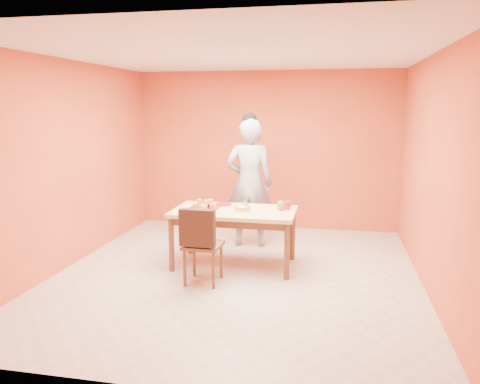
% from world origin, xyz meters
% --- Properties ---
extents(floor, '(5.00, 5.00, 0.00)m').
position_xyz_m(floor, '(0.00, 0.00, 0.00)').
color(floor, beige).
rests_on(floor, ground).
extents(ceiling, '(5.00, 5.00, 0.00)m').
position_xyz_m(ceiling, '(0.00, 0.00, 2.70)').
color(ceiling, silver).
rests_on(ceiling, wall_back).
extents(wall_back, '(4.50, 0.00, 4.50)m').
position_xyz_m(wall_back, '(0.00, 2.50, 1.35)').
color(wall_back, '#DB5232').
rests_on(wall_back, floor).
extents(wall_left, '(0.00, 5.00, 5.00)m').
position_xyz_m(wall_left, '(-2.25, 0.00, 1.35)').
color(wall_left, '#DB5232').
rests_on(wall_left, floor).
extents(wall_right, '(0.00, 5.00, 5.00)m').
position_xyz_m(wall_right, '(2.25, 0.00, 1.35)').
color(wall_right, '#DB5232').
rests_on(wall_right, floor).
extents(dining_table, '(1.60, 0.90, 0.76)m').
position_xyz_m(dining_table, '(-0.10, 0.35, 0.67)').
color(dining_table, '#E9C37A').
rests_on(dining_table, floor).
extents(dining_chair, '(0.44, 0.52, 0.95)m').
position_xyz_m(dining_chair, '(-0.34, -0.35, 0.49)').
color(dining_chair, brown).
rests_on(dining_chair, floor).
extents(pastry_pile, '(0.33, 0.33, 0.11)m').
position_xyz_m(pastry_pile, '(-0.51, 0.36, 0.83)').
color(pastry_pile, tan).
rests_on(pastry_pile, pastry_platter).
extents(person, '(0.75, 0.54, 1.93)m').
position_xyz_m(person, '(-0.08, 1.30, 0.96)').
color(person, '#97979A').
rests_on(person, floor).
extents(pastry_platter, '(0.38, 0.38, 0.02)m').
position_xyz_m(pastry_platter, '(-0.51, 0.36, 0.77)').
color(pastry_platter, maroon).
rests_on(pastry_platter, dining_table).
extents(red_dinner_plate, '(0.29, 0.29, 0.01)m').
position_xyz_m(red_dinner_plate, '(-0.32, 0.63, 0.77)').
color(red_dinner_plate, maroon).
rests_on(red_dinner_plate, dining_table).
extents(white_cake_plate, '(0.35, 0.35, 0.01)m').
position_xyz_m(white_cake_plate, '(0.02, 0.27, 0.77)').
color(white_cake_plate, white).
rests_on(white_cake_plate, dining_table).
extents(sponge_cake, '(0.26, 0.26, 0.05)m').
position_xyz_m(sponge_cake, '(0.02, 0.27, 0.80)').
color(sponge_cake, orange).
rests_on(sponge_cake, white_cake_plate).
extents(cake_server, '(0.13, 0.30, 0.01)m').
position_xyz_m(cake_server, '(0.03, 0.45, 0.83)').
color(cake_server, white).
rests_on(cake_server, sponge_cake).
extents(egg_ornament, '(0.13, 0.11, 0.13)m').
position_xyz_m(egg_ornament, '(0.50, 0.43, 0.83)').
color(egg_ornament, olive).
rests_on(egg_ornament, dining_table).
extents(magenta_glass, '(0.08, 0.08, 0.11)m').
position_xyz_m(magenta_glass, '(0.58, 0.52, 0.82)').
color(magenta_glass, '#B71B46').
rests_on(magenta_glass, dining_table).
extents(checker_tin, '(0.13, 0.13, 0.03)m').
position_xyz_m(checker_tin, '(0.56, 0.70, 0.78)').
color(checker_tin, '#331A0E').
rests_on(checker_tin, dining_table).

